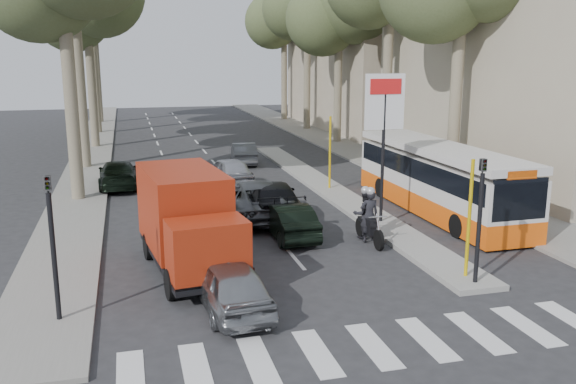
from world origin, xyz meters
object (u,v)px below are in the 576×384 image
(dark_hatchback, at_px, (289,220))
(red_truck, at_px, (187,220))
(silver_hatchback, at_px, (231,285))
(motorcycle, at_px, (367,216))
(city_bus, at_px, (438,177))

(dark_hatchback, distance_m, red_truck, 4.55)
(dark_hatchback, height_order, red_truck, red_truck)
(silver_hatchback, distance_m, red_truck, 3.38)
(silver_hatchback, distance_m, motorcycle, 7.09)
(silver_hatchback, bearing_deg, dark_hatchback, -123.27)
(silver_hatchback, bearing_deg, city_bus, -147.76)
(red_truck, bearing_deg, city_bus, 15.00)
(red_truck, distance_m, motorcycle, 6.37)
(silver_hatchback, height_order, red_truck, red_truck)
(city_bus, bearing_deg, motorcycle, -146.11)
(silver_hatchback, relative_size, motorcycle, 1.64)
(silver_hatchback, relative_size, city_bus, 0.36)
(city_bus, height_order, motorcycle, city_bus)
(red_truck, height_order, city_bus, red_truck)
(red_truck, xyz_separation_m, motorcycle, (6.19, 1.33, -0.66))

